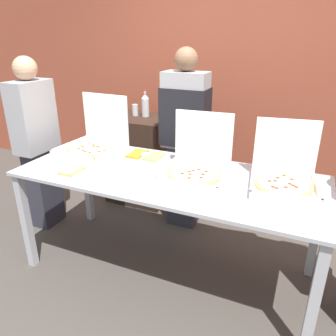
{
  "coord_description": "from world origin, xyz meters",
  "views": [
    {
      "loc": [
        0.89,
        -2.01,
        1.81
      ],
      "look_at": [
        0.0,
        0.0,
        0.91
      ],
      "focal_mm": 35.0,
      "sensor_mm": 36.0,
      "label": 1
    }
  ],
  "objects": [
    {
      "name": "veggie_tray",
      "position": [
        -0.29,
        0.2,
        0.88
      ],
      "size": [
        0.34,
        0.25,
        0.05
      ],
      "color": "white",
      "rests_on": "buffet_table"
    },
    {
      "name": "buffet_table",
      "position": [
        0.0,
        0.0,
        0.76
      ],
      "size": [
        2.23,
        0.9,
        0.86
      ],
      "color": "#A8AAB2",
      "rests_on": "ground_plane"
    },
    {
      "name": "brick_wall_behind",
      "position": [
        0.0,
        1.7,
        1.4
      ],
      "size": [
        10.0,
        0.06,
        2.8
      ],
      "color": "brown",
      "rests_on": "ground_plane"
    },
    {
      "name": "person_server_vest",
      "position": [
        -0.16,
        0.74,
        0.96
      ],
      "size": [
        0.42,
        0.24,
        1.71
      ],
      "rotation": [
        0.0,
        0.0,
        3.14
      ],
      "color": "#2D2D38",
      "rests_on": "ground_plane"
    },
    {
      "name": "paper_plate_front_center",
      "position": [
        -0.66,
        -0.26,
        0.87
      ],
      "size": [
        0.21,
        0.21,
        0.03
      ],
      "color": "white",
      "rests_on": "buffet_table"
    },
    {
      "name": "ground_plane",
      "position": [
        0.0,
        0.0,
        0.0
      ],
      "size": [
        16.0,
        16.0,
        0.0
      ],
      "primitive_type": "plane",
      "color": "#423D38"
    },
    {
      "name": "sideboard_podium",
      "position": [
        -0.81,
        1.06,
        0.49
      ],
      "size": [
        0.66,
        0.56,
        0.97
      ],
      "color": "black",
      "rests_on": "ground_plane"
    },
    {
      "name": "soda_can_colored",
      "position": [
        -0.89,
        0.85,
        1.03
      ],
      "size": [
        0.07,
        0.07,
        0.12
      ],
      "color": "#334CB2",
      "rests_on": "sideboard_podium"
    },
    {
      "name": "soda_bottle",
      "position": [
        -0.76,
        1.11,
        1.1
      ],
      "size": [
        0.08,
        0.08,
        0.29
      ],
      "color": "#B7BCC1",
      "rests_on": "sideboard_podium"
    },
    {
      "name": "pizza_box_near_left",
      "position": [
        0.2,
        0.06,
        0.93
      ],
      "size": [
        0.46,
        0.48,
        0.43
      ],
      "rotation": [
        0.0,
        0.0,
        0.06
      ],
      "color": "silver",
      "rests_on": "buffet_table"
    },
    {
      "name": "person_guest_plaid",
      "position": [
        -1.43,
        0.18,
        0.86
      ],
      "size": [
        0.22,
        0.4,
        1.64
      ],
      "rotation": [
        0.0,
        0.0,
        -1.57
      ],
      "color": "#2D2D38",
      "rests_on": "ground_plane"
    },
    {
      "name": "pizza_box_far_right",
      "position": [
        -0.8,
        0.22,
        0.94
      ],
      "size": [
        0.49,
        0.51,
        0.47
      ],
      "rotation": [
        0.0,
        0.0,
        -0.05
      ],
      "color": "silver",
      "rests_on": "buffet_table"
    },
    {
      "name": "soda_can_silver",
      "position": [
        -0.88,
        1.1,
        1.03
      ],
      "size": [
        0.07,
        0.07,
        0.12
      ],
      "color": "silver",
      "rests_on": "sideboard_podium"
    },
    {
      "name": "pizza_box_near_right",
      "position": [
        0.79,
        0.13,
        0.93
      ],
      "size": [
        0.48,
        0.5,
        0.42
      ],
      "rotation": [
        0.0,
        0.0,
        0.15
      ],
      "color": "silver",
      "rests_on": "buffet_table"
    }
  ]
}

